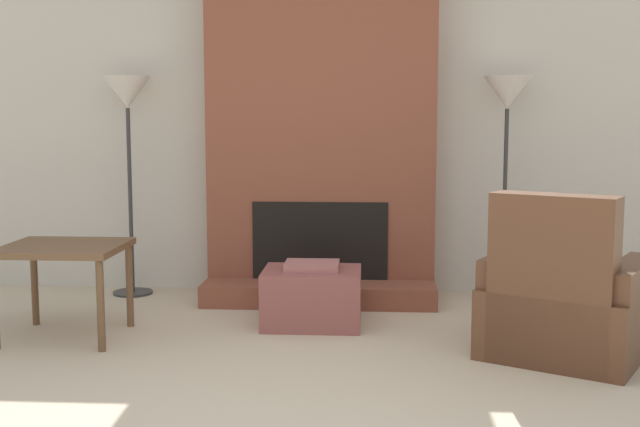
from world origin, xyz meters
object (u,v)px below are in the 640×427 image
(armchair, at_px, (564,307))
(floor_lamp_right, at_px, (507,108))
(floor_lamp_left, at_px, (128,107))
(ottoman, at_px, (312,296))
(side_table, at_px, (64,257))

(armchair, distance_m, floor_lamp_right, 1.80)
(floor_lamp_left, bearing_deg, floor_lamp_right, -0.00)
(ottoman, relative_size, floor_lamp_left, 0.38)
(ottoman, xyz_separation_m, armchair, (1.46, -0.58, 0.09))
(ottoman, relative_size, floor_lamp_right, 0.38)
(side_table, bearing_deg, armchair, -3.95)
(side_table, relative_size, floor_lamp_left, 0.43)
(side_table, distance_m, floor_lamp_right, 3.20)
(armchair, xyz_separation_m, floor_lamp_left, (-2.88, 1.41, 1.12))
(armchair, distance_m, floor_lamp_left, 3.40)
(floor_lamp_left, bearing_deg, ottoman, -30.36)
(floor_lamp_right, bearing_deg, armchair, -85.59)
(armchair, relative_size, floor_lamp_right, 0.70)
(ottoman, height_order, floor_lamp_left, floor_lamp_left)
(armchair, bearing_deg, side_table, 25.01)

